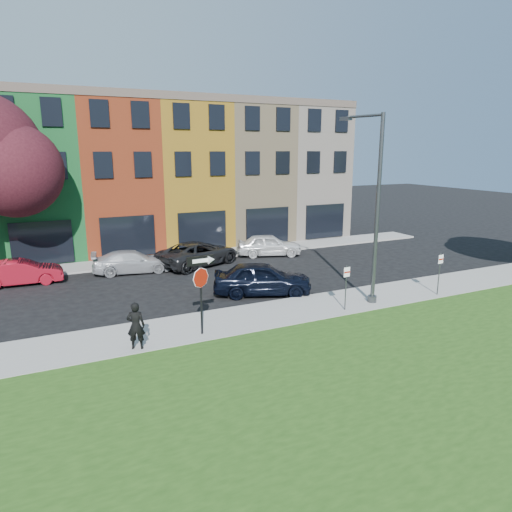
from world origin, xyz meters
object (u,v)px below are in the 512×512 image
man (136,326)px  sedan_near (262,278)px  stop_sign (201,279)px  street_lamp (374,210)px

man → sedan_near: size_ratio=0.33×
stop_sign → sedan_near: stop_sign is taller
stop_sign → man: bearing=-177.6°
sedan_near → man: bearing=142.4°
stop_sign → sedan_near: bearing=36.8°
man → stop_sign: bearing=-153.5°
street_lamp → man: bearing=173.0°
stop_sign → man: 2.82m
stop_sign → sedan_near: 5.90m
stop_sign → street_lamp: (8.18, 0.40, 2.04)m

